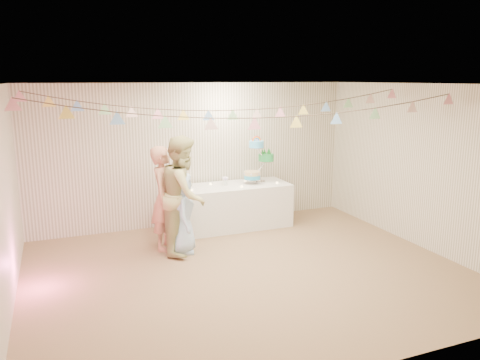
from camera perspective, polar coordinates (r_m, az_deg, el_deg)
name	(u,v)px	position (r m, az deg, el deg)	size (l,w,h in m)	color
floor	(248,272)	(6.73, 0.96, -11.12)	(6.00, 6.00, 0.00)	#7F6044
ceiling	(249,84)	(6.18, 1.05, 11.61)	(6.00, 6.00, 0.00)	silver
back_wall	(196,155)	(8.65, -5.42, 3.09)	(6.00, 6.00, 0.00)	silver
front_wall	(359,240)	(4.22, 14.34, -7.09)	(6.00, 6.00, 0.00)	silver
left_wall	(2,204)	(5.89, -27.05, -2.57)	(5.00, 5.00, 0.00)	silver
right_wall	(422,167)	(7.96, 21.35, 1.51)	(5.00, 5.00, 0.00)	silver
table	(232,206)	(8.55, -0.98, -3.19)	(2.09, 0.84, 0.78)	white
cake_stand	(259,163)	(8.63, 2.31, 2.13)	(0.72, 0.42, 0.80)	silver
cake_bottom	(253,181)	(8.58, 1.54, -0.08)	(0.31, 0.31, 0.15)	#2B9CCC
cake_middle	(266,164)	(8.79, 3.14, 2.00)	(0.27, 0.27, 0.22)	green
cake_top_tier	(257,151)	(8.54, 2.03, 3.54)	(0.25, 0.25, 0.19)	#49AEE7
platter	(207,189)	(8.26, -4.01, -1.15)	(0.35, 0.35, 0.02)	white
posy	(225,183)	(8.45, -1.82, -0.34)	(0.14, 0.14, 0.16)	white
person_adult_a	(164,198)	(7.47, -9.20, -2.18)	(0.60, 0.40, 1.66)	tan
person_adult_b	(184,195)	(7.27, -6.87, -1.78)	(0.89, 0.69, 1.83)	tan
person_child	(182,213)	(7.28, -7.10, -4.03)	(0.62, 0.41, 1.28)	#A8C6EE
bunting_back	(220,100)	(7.21, -2.39, 9.71)	(5.60, 1.10, 0.40)	pink
bunting_front	(255,107)	(6.00, 1.79, 8.91)	(5.60, 0.90, 0.36)	#72A5E5
tealight_0	(192,190)	(8.07, -5.93, -1.21)	(0.04, 0.04, 0.03)	#FFD88C
tealight_1	(210,184)	(8.50, -3.62, -0.47)	(0.04, 0.04, 0.03)	#FFD88C
tealight_2	(242,186)	(8.28, 0.20, -0.79)	(0.04, 0.04, 0.03)	#FFD88C
tealight_3	(245,180)	(8.77, 0.64, -0.05)	(0.04, 0.04, 0.03)	#FFD88C
tealight_4	(277,183)	(8.61, 4.55, -0.33)	(0.04, 0.04, 0.03)	#FFD88C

